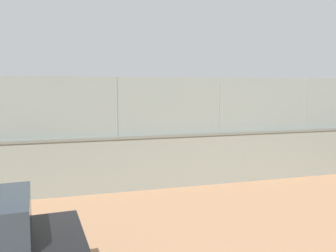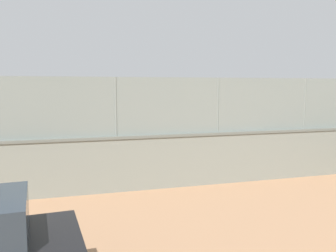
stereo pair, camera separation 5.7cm
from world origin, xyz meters
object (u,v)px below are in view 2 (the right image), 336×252
at_px(player_foreground_swinging, 61,119).
at_px(courtside_bench, 226,156).
at_px(player_crossing_court, 214,115).
at_px(player_near_wall_returning, 120,119).
at_px(sports_ball, 65,122).

xyz_separation_m(player_foreground_swinging, courtside_bench, (-6.00, 11.95, -0.55)).
relative_size(player_crossing_court, player_near_wall_returning, 1.13).
height_order(player_crossing_court, player_near_wall_returning, player_crossing_court).
relative_size(player_foreground_swinging, player_near_wall_returning, 1.14).
distance_m(player_foreground_swinging, courtside_bench, 13.38).
bearing_deg(sports_ball, player_crossing_court, -164.25).
bearing_deg(player_near_wall_returning, player_crossing_court, -176.99).
height_order(player_foreground_swinging, sports_ball, player_foreground_swinging).
relative_size(player_foreground_swinging, courtside_bench, 1.06).
height_order(player_foreground_swinging, player_near_wall_returning, player_foreground_swinging).
xyz_separation_m(player_foreground_swinging, player_crossing_court, (-11.10, -0.78, -0.01)).
bearing_deg(player_near_wall_returning, player_foreground_swinging, 5.85).
bearing_deg(player_foreground_swinging, courtside_bench, 116.67).
bearing_deg(courtside_bench, player_near_wall_returning, -80.54).
relative_size(player_near_wall_returning, courtside_bench, 0.93).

